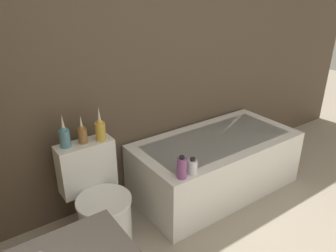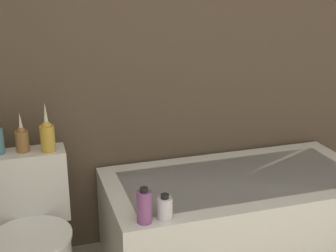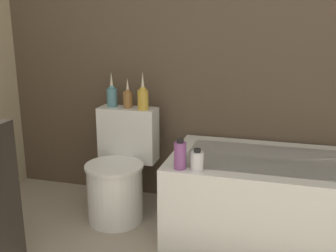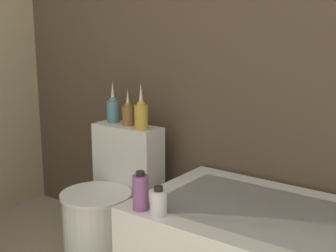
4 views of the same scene
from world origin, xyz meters
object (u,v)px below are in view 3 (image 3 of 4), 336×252
at_px(vase_silver, 128,98).
at_px(toilet, 120,173).
at_px(vase_bronze, 143,97).
at_px(shampoo_bottle_short, 197,161).
at_px(vase_gold, 112,95).
at_px(shampoo_bottle_tall, 180,155).
at_px(bathtub, 291,200).

bearing_deg(vase_silver, toilet, -90.00).
bearing_deg(vase_bronze, toilet, -128.28).
bearing_deg(shampoo_bottle_short, vase_bronze, 135.31).
height_order(vase_gold, shampoo_bottle_tall, vase_gold).
bearing_deg(shampoo_bottle_short, vase_silver, 139.95).
distance_m(toilet, shampoo_bottle_short, 0.75).
bearing_deg(shampoo_bottle_tall, toilet, 147.94).
bearing_deg(toilet, vase_bronze, 51.72).
height_order(vase_gold, shampoo_bottle_short, vase_gold).
bearing_deg(toilet, shampoo_bottle_short, -27.72).
distance_m(vase_gold, vase_bronze, 0.26).
height_order(vase_gold, vase_silver, vase_gold).
xyz_separation_m(toilet, vase_gold, (-0.13, 0.21, 0.52)).
distance_m(vase_bronze, shampoo_bottle_short, 0.74).
height_order(vase_silver, shampoo_bottle_short, vase_silver).
relative_size(vase_gold, vase_bronze, 0.94).
bearing_deg(toilet, vase_silver, 90.00).
relative_size(vase_bronze, shampoo_bottle_short, 2.04).
xyz_separation_m(vase_gold, shampoo_bottle_short, (0.75, -0.53, -0.25)).
height_order(toilet, shampoo_bottle_tall, toilet).
bearing_deg(bathtub, vase_gold, 170.60).
bearing_deg(vase_silver, shampoo_bottle_short, -40.05).
distance_m(vase_silver, shampoo_bottle_tall, 0.77).
relative_size(vase_silver, shampoo_bottle_tall, 1.21).
relative_size(vase_bronze, shampoo_bottle_tall, 1.49).
xyz_separation_m(bathtub, vase_gold, (-1.30, 0.22, 0.57)).
height_order(bathtub, shampoo_bottle_tall, shampoo_bottle_tall).
height_order(bathtub, vase_gold, vase_gold).
bearing_deg(shampoo_bottle_tall, bathtub, 26.11).
bearing_deg(vase_silver, vase_bronze, -14.93).
height_order(bathtub, vase_bronze, vase_bronze).
bearing_deg(vase_gold, toilet, -58.17).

